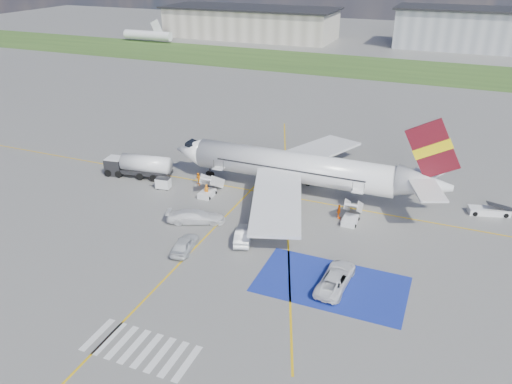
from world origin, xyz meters
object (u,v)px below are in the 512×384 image
car_silver_b (244,235)px  van_white_b (196,215)px  van_white_a (336,276)px  gpu_cart (163,184)px  car_silver_a (185,244)px  fuel_tanker (139,167)px  airliner (304,168)px  belt_loader (489,211)px

car_silver_b → van_white_b: size_ratio=0.94×
van_white_a → gpu_cart: bearing=-21.0°
car_silver_a → car_silver_b: size_ratio=0.97×
van_white_a → fuel_tanker: bearing=-20.7°
gpu_cart → van_white_a: (26.24, -12.00, 0.27)m
car_silver_b → van_white_a: 11.83m
fuel_tanker → car_silver_b: size_ratio=2.02×
fuel_tanker → car_silver_b: 22.78m
fuel_tanker → gpu_cart: 5.73m
van_white_a → car_silver_a: bearing=4.3°
fuel_tanker → van_white_b: (13.60, -8.56, -0.35)m
car_silver_b → van_white_b: bearing=-30.5°
car_silver_a → van_white_b: 6.10m
airliner → van_white_b: airliner is taller
van_white_a → belt_loader: bearing=-119.6°
airliner → van_white_a: size_ratio=7.09×
fuel_tanker → van_white_a: (31.50, -14.17, -0.36)m
van_white_a → van_white_b: size_ratio=1.03×
fuel_tanker → van_white_b: size_ratio=1.90×
belt_loader → car_silver_a: 36.24m
van_white_b → van_white_a: bearing=-128.2°
airliner → gpu_cart: (-17.38, -5.89, -2.69)m
van_white_b → car_silver_b: bearing=-124.9°
airliner → car_silver_b: (-2.29, -13.97, -2.61)m
car_silver_a → fuel_tanker: bearing=-51.1°
gpu_cart → belt_loader: 40.71m
fuel_tanker → van_white_b: bearing=-40.1°
car_silver_b → car_silver_a: bearing=23.6°
airliner → fuel_tanker: size_ratio=3.85×
car_silver_b → van_white_b: (-6.75, 1.69, 0.21)m
fuel_tanker → van_white_b: fuel_tanker is taller
belt_loader → car_silver_a: car_silver_a is taller
gpu_cart → van_white_b: (8.34, -6.39, 0.28)m
belt_loader → gpu_cart: bearing=176.8°
belt_loader → fuel_tanker: bearing=172.7°
fuel_tanker → gpu_cart: size_ratio=4.75×
airliner → car_silver_b: 14.39m
belt_loader → car_silver_b: 29.84m
fuel_tanker → car_silver_a: size_ratio=2.10×
fuel_tanker → van_white_b: 16.07m
car_silver_b → airliner: bearing=-115.8°
airliner → van_white_b: size_ratio=7.33×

